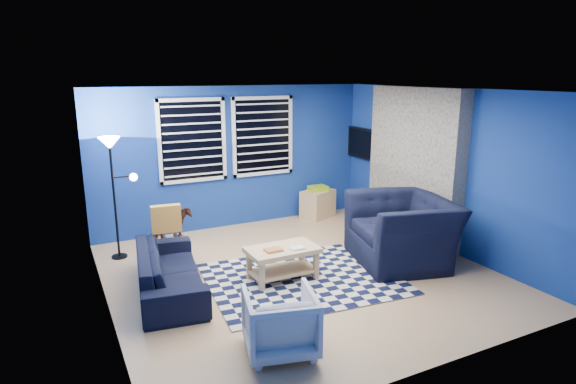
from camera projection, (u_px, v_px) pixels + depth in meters
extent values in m
plane|color=tan|center=(300.00, 274.00, 6.68)|extent=(5.00, 5.00, 0.00)
plane|color=white|center=(301.00, 90.00, 6.08)|extent=(5.00, 5.00, 0.00)
plane|color=navy|center=(234.00, 157.00, 8.54)|extent=(5.00, 0.00, 5.00)
plane|color=navy|center=(100.00, 210.00, 5.29)|extent=(0.00, 5.00, 5.00)
plane|color=navy|center=(442.00, 170.00, 7.47)|extent=(0.00, 5.00, 5.00)
cube|color=gray|center=(414.00, 165.00, 7.85)|extent=(0.26, 2.00, 2.50)
cube|color=black|center=(404.00, 219.00, 8.00)|extent=(0.04, 0.70, 0.60)
cube|color=gray|center=(397.00, 238.00, 8.02)|extent=(0.50, 1.20, 0.08)
cube|color=black|center=(192.00, 141.00, 8.11)|extent=(1.05, 0.02, 1.30)
cube|color=white|center=(190.00, 100.00, 7.94)|extent=(1.17, 0.05, 0.06)
cube|color=white|center=(194.00, 180.00, 8.27)|extent=(1.17, 0.05, 0.06)
cube|color=black|center=(263.00, 136.00, 8.68)|extent=(1.05, 0.02, 1.30)
cube|color=white|center=(262.00, 98.00, 8.51)|extent=(1.17, 0.05, 0.06)
cube|color=white|center=(263.00, 173.00, 8.84)|extent=(1.17, 0.05, 0.06)
cube|color=black|center=(364.00, 144.00, 9.14)|extent=(0.06, 1.00, 0.58)
cube|color=black|center=(363.00, 144.00, 9.13)|extent=(0.01, 0.92, 0.50)
cube|color=black|center=(302.00, 279.00, 6.51)|extent=(2.68, 2.23, 0.02)
imported|color=black|center=(169.00, 271.00, 6.08)|extent=(2.02, 1.02, 0.56)
imported|color=black|center=(402.00, 230.00, 7.02)|extent=(1.75, 1.61, 0.96)
imported|color=gray|center=(280.00, 322.00, 4.75)|extent=(0.84, 0.86, 0.64)
imported|color=#442A16|center=(173.00, 224.00, 7.80)|extent=(0.39, 0.64, 0.51)
cube|color=tan|center=(283.00, 250.00, 6.40)|extent=(0.95, 0.55, 0.06)
cube|color=tan|center=(283.00, 271.00, 6.47)|extent=(0.86, 0.46, 0.03)
cube|color=#B06532|center=(273.00, 250.00, 6.28)|extent=(0.22, 0.16, 0.03)
cube|color=silver|center=(297.00, 248.00, 6.35)|extent=(0.18, 0.13, 0.03)
cube|color=tan|center=(262.00, 277.00, 6.10)|extent=(0.06, 0.06, 0.38)
cube|color=tan|center=(316.00, 266.00, 6.45)|extent=(0.06, 0.06, 0.38)
cube|color=tan|center=(249.00, 265.00, 6.46)|extent=(0.06, 0.06, 0.38)
cube|color=tan|center=(301.00, 255.00, 6.81)|extent=(0.06, 0.06, 0.38)
cube|color=tan|center=(318.00, 204.00, 9.26)|extent=(0.74, 0.63, 0.52)
cube|color=black|center=(318.00, 204.00, 9.26)|extent=(0.65, 0.56, 0.42)
cube|color=#93BF16|center=(318.00, 188.00, 9.19)|extent=(0.41, 0.37, 0.09)
cylinder|color=black|center=(120.00, 256.00, 7.27)|extent=(0.23, 0.23, 0.03)
cylinder|color=black|center=(115.00, 202.00, 7.07)|extent=(0.03, 0.03, 1.70)
cone|color=white|center=(109.00, 143.00, 6.86)|extent=(0.31, 0.31, 0.17)
sphere|color=white|center=(133.00, 177.00, 7.06)|extent=(0.11, 0.11, 0.11)
cube|color=orange|center=(166.00, 219.00, 6.64)|extent=(0.41, 0.16, 0.38)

